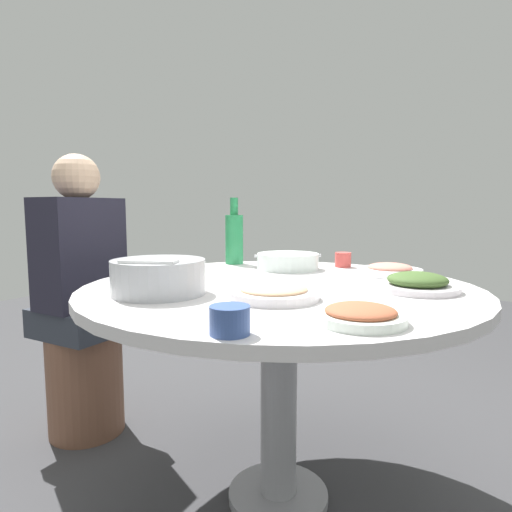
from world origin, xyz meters
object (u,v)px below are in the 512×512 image
object	(u,v)px
tea_cup_far	(125,269)
round_dining_table	(279,318)
dish_greens	(417,283)
tea_cup_near	(230,320)
diner_left	(80,260)
green_bottle	(234,237)
dish_shrimp	(390,270)
tea_cup_side	(343,260)
dish_noodles	(274,292)
dish_tofu_braise	(176,267)
rice_bowl	(158,276)
dish_stirfry	(361,315)
soup_bowl	(288,262)
stool_for_diner_left	(86,383)

from	to	relation	value
tea_cup_far	round_dining_table	bearing A→B (deg)	110.12
dish_greens	tea_cup_far	world-z (taller)	tea_cup_far
tea_cup_near	diner_left	distance (m)	1.22
green_bottle	tea_cup_far	distance (m)	0.55
dish_shrimp	tea_cup_side	bearing A→B (deg)	-116.73
round_dining_table	dish_greens	size ratio (longest dim) A/B	5.11
dish_shrimp	dish_noodles	xyz separation A→B (m)	(0.59, -0.15, 0.00)
dish_tofu_braise	tea_cup_far	size ratio (longest dim) A/B	2.80
rice_bowl	tea_cup_side	distance (m)	0.85
tea_cup_near	dish_stirfry	bearing A→B (deg)	139.29
tea_cup_far	diner_left	size ratio (longest dim) A/B	0.09
tea_cup_side	rice_bowl	bearing A→B (deg)	-16.19
dish_greens	tea_cup_far	size ratio (longest dim) A/B	3.51
green_bottle	tea_cup_near	distance (m)	1.07
tea_cup_near	rice_bowl	bearing A→B (deg)	-118.18
dish_stirfry	tea_cup_side	xyz separation A→B (m)	(-0.82, -0.35, 0.01)
round_dining_table	dish_stirfry	distance (m)	0.50
tea_cup_near	soup_bowl	bearing A→B (deg)	-159.03
soup_bowl	green_bottle	world-z (taller)	green_bottle
round_dining_table	dish_greens	distance (m)	0.44
rice_bowl	diner_left	world-z (taller)	diner_left
dish_tofu_braise	stool_for_diner_left	size ratio (longest dim) A/B	0.44
rice_bowl	dish_noodles	bearing A→B (deg)	110.57
round_dining_table	dish_noodles	world-z (taller)	dish_noodles
round_dining_table	dish_tofu_braise	bearing A→B (deg)	-95.30
soup_bowl	dish_tofu_braise	world-z (taller)	soup_bowl
dish_greens	diner_left	size ratio (longest dim) A/B	0.32
tea_cup_side	tea_cup_far	bearing A→B (deg)	-37.24
dish_tofu_braise	round_dining_table	bearing A→B (deg)	84.70
stool_for_diner_left	dish_stirfry	bearing A→B (deg)	78.72
soup_bowl	tea_cup_side	world-z (taller)	soup_bowl
tea_cup_side	stool_for_diner_left	distance (m)	1.23
dish_stirfry	tea_cup_near	distance (m)	0.29
dish_stirfry	diner_left	distance (m)	1.33
soup_bowl	tea_cup_side	bearing A→B (deg)	137.49
rice_bowl	dish_noodles	world-z (taller)	rice_bowl
soup_bowl	dish_noodles	xyz separation A→B (m)	(0.52, 0.24, -0.01)
rice_bowl	tea_cup_far	distance (m)	0.32
dish_greens	tea_cup_far	distance (m)	0.95
dish_stirfry	dish_noodles	size ratio (longest dim) A/B	0.79
dish_stirfry	tea_cup_far	world-z (taller)	tea_cup_far
dish_noodles	green_bottle	bearing A→B (deg)	-136.92
dish_noodles	tea_cup_side	size ratio (longest dim) A/B	3.72
dish_noodles	tea_cup_side	xyz separation A→B (m)	(-0.70, -0.07, 0.01)
round_dining_table	tea_cup_far	world-z (taller)	tea_cup_far
dish_shrimp	green_bottle	bearing A→B (deg)	-86.47
green_bottle	tea_cup_side	size ratio (longest dim) A/B	4.37
dish_stirfry	green_bottle	world-z (taller)	green_bottle
round_dining_table	rice_bowl	bearing A→B (deg)	-34.85
green_bottle	dish_stirfry	bearing A→B (deg)	50.03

